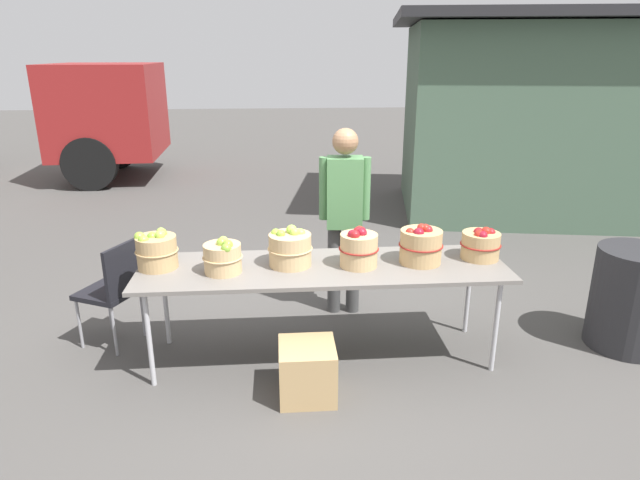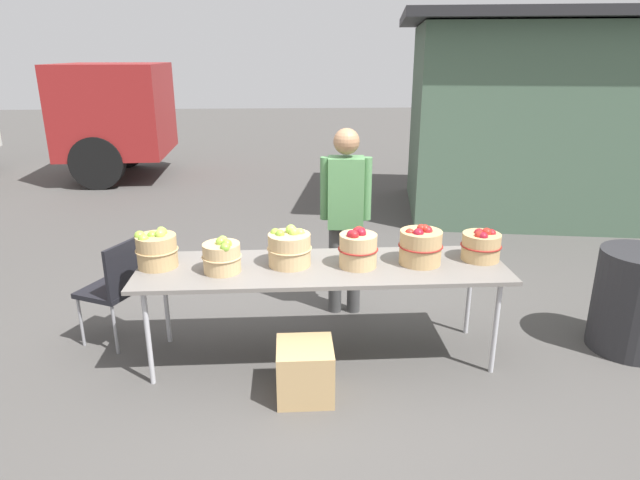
% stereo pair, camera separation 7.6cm
% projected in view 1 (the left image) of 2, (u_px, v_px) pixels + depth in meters
% --- Properties ---
extents(ground_plane, '(40.00, 40.00, 0.00)m').
position_uv_depth(ground_plane, '(323.00, 356.00, 4.28)').
color(ground_plane, '#474442').
extents(market_table, '(2.70, 0.76, 0.75)m').
position_uv_depth(market_table, '(323.00, 271.00, 4.05)').
color(market_table, slate).
rests_on(market_table, ground).
extents(apple_basket_green_0, '(0.31, 0.31, 0.29)m').
position_uv_depth(apple_basket_green_0, '(157.00, 250.00, 3.97)').
color(apple_basket_green_0, tan).
rests_on(apple_basket_green_0, market_table).
extents(apple_basket_green_1, '(0.29, 0.29, 0.26)m').
position_uv_depth(apple_basket_green_1, '(223.00, 257.00, 3.89)').
color(apple_basket_green_1, tan).
rests_on(apple_basket_green_1, market_table).
extents(apple_basket_green_2, '(0.33, 0.33, 0.30)m').
position_uv_depth(apple_basket_green_2, '(290.00, 248.00, 4.02)').
color(apple_basket_green_2, tan).
rests_on(apple_basket_green_2, market_table).
extents(apple_basket_red_0, '(0.29, 0.29, 0.29)m').
position_uv_depth(apple_basket_red_0, '(359.00, 248.00, 4.00)').
color(apple_basket_red_0, tan).
rests_on(apple_basket_red_0, market_table).
extents(apple_basket_red_1, '(0.33, 0.33, 0.30)m').
position_uv_depth(apple_basket_red_1, '(421.00, 245.00, 4.06)').
color(apple_basket_red_1, tan).
rests_on(apple_basket_red_1, market_table).
extents(apple_basket_red_2, '(0.30, 0.30, 0.25)m').
position_uv_depth(apple_basket_red_2, '(481.00, 244.00, 4.15)').
color(apple_basket_red_2, tan).
rests_on(apple_basket_red_2, market_table).
extents(vendor_adult, '(0.44, 0.24, 1.65)m').
position_uv_depth(vendor_adult, '(344.00, 208.00, 4.72)').
color(vendor_adult, '#3F3F3F').
rests_on(vendor_adult, ground).
extents(food_kiosk, '(3.94, 3.45, 2.74)m').
position_uv_depth(food_kiosk, '(516.00, 115.00, 7.83)').
color(food_kiosk, '#47604C').
rests_on(food_kiosk, ground).
extents(folding_chair, '(0.53, 0.53, 0.86)m').
position_uv_depth(folding_chair, '(114.00, 285.00, 4.30)').
color(folding_chair, black).
rests_on(folding_chair, ground).
extents(trash_barrel, '(0.61, 0.61, 0.81)m').
position_uv_depth(trash_barrel, '(632.00, 299.00, 4.31)').
color(trash_barrel, '#262628').
rests_on(trash_barrel, ground).
extents(produce_crate, '(0.38, 0.38, 0.38)m').
position_uv_depth(produce_crate, '(307.00, 371.00, 3.73)').
color(produce_crate, tan).
rests_on(produce_crate, ground).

